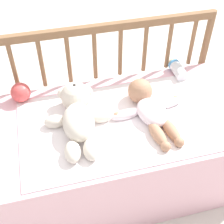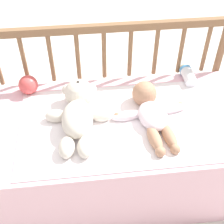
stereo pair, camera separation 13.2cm
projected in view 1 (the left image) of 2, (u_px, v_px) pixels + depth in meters
ground_plane at (112, 178)px, 1.67m from camera, size 12.00×12.00×0.00m
crib_mattress at (112, 152)px, 1.52m from camera, size 1.22×0.60×0.44m
crib_rail at (95, 63)px, 1.54m from camera, size 1.22×0.04×0.73m
blanket at (117, 124)px, 1.35m from camera, size 0.83×0.51×0.01m
teddy_bear at (78, 114)px, 1.32m from camera, size 0.29×0.41×0.13m
baby at (150, 108)px, 1.37m from camera, size 0.35×0.39×0.11m
toy_ball at (21, 92)px, 1.44m from camera, size 0.09×0.09×0.09m
baby_bottle at (177, 69)px, 1.60m from camera, size 0.06×0.15×0.06m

